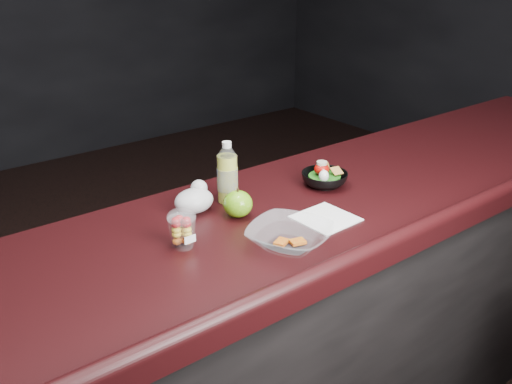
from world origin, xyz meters
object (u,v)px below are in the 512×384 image
snack_bowl (324,178)px  takeout_bowl (290,236)px  green_apple (238,204)px  fruit_cup (182,228)px  lemonade_bottle (227,177)px

snack_bowl → takeout_bowl: (-0.36, -0.24, -0.00)m
green_apple → snack_bowl: size_ratio=0.49×
fruit_cup → snack_bowl: fruit_cup is taller
takeout_bowl → fruit_cup: bearing=143.6°
fruit_cup → takeout_bowl: fruit_cup is taller
fruit_cup → green_apple: fruit_cup is taller
snack_bowl → lemonade_bottle: bearing=163.0°
lemonade_bottle → takeout_bowl: bearing=-96.1°
fruit_cup → takeout_bowl: (0.23, -0.17, -0.03)m
green_apple → takeout_bowl: green_apple is taller
lemonade_bottle → fruit_cup: lemonade_bottle is taller
fruit_cup → green_apple: (0.23, 0.06, -0.02)m
green_apple → takeout_bowl: (0.00, -0.23, -0.01)m
snack_bowl → fruit_cup: bearing=-173.4°
snack_bowl → takeout_bowl: bearing=-146.5°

